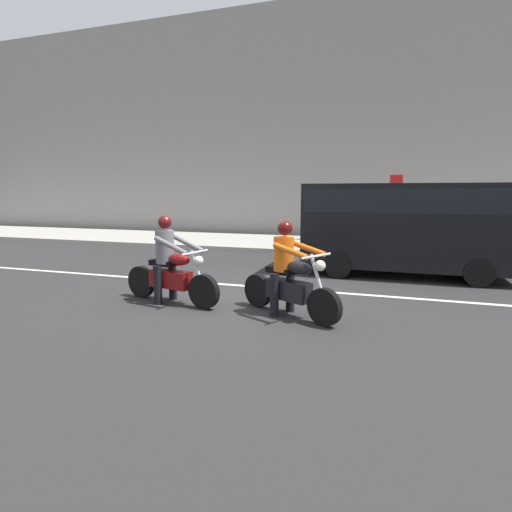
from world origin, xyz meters
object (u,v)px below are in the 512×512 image
Objects in this scene: parked_van_black at (406,223)px; motorcycle_with_rider_orange_stripe at (288,277)px; motorcycle_with_rider_gray at (170,268)px; street_sign_post at (395,202)px; pedestrian_bystander at (318,216)px.

motorcycle_with_rider_orange_stripe is at bearing -115.37° from parked_van_black.
street_sign_post is (4.05, 8.96, 1.02)m from motorcycle_with_rider_gray.
street_sign_post is at bearing 92.37° from parked_van_black.
motorcycle_with_rider_gray is 9.89m from street_sign_post.
motorcycle_with_rider_orange_stripe is 9.29m from street_sign_post.
motorcycle_with_rider_gray is 2.29m from motorcycle_with_rider_orange_stripe.
street_sign_post is at bearing 78.96° from motorcycle_with_rider_orange_stripe.
street_sign_post reaches higher than motorcycle_with_rider_orange_stripe.
motorcycle_with_rider_gray is at bearing -96.77° from pedestrian_bystander.
motorcycle_with_rider_gray is 5.91m from parked_van_black.
pedestrian_bystander is (-3.10, 5.67, -0.21)m from parked_van_black.
parked_van_black reaches higher than pedestrian_bystander.
motorcycle_with_rider_orange_stripe is at bearing -83.43° from pedestrian_bystander.
parked_van_black is 1.91× the size of street_sign_post.
street_sign_post reaches higher than motorcycle_with_rider_gray.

